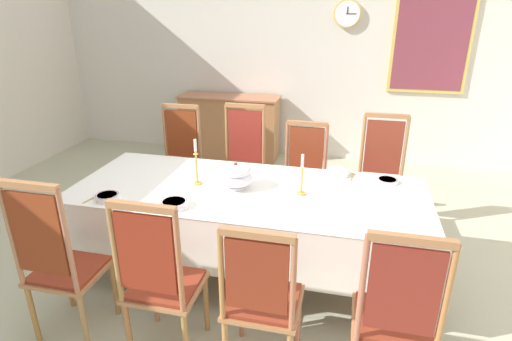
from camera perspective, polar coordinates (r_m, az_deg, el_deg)
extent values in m
cube|color=#B1B095|center=(3.64, -0.94, -13.87)|extent=(7.14, 6.02, 0.04)
cube|color=silver|center=(5.99, 6.47, 16.13)|extent=(7.14, 0.08, 3.04)
cylinder|color=#A06C49|center=(3.57, -23.25, -9.25)|extent=(0.07, 0.07, 0.74)
cylinder|color=#A96549|center=(3.00, 21.40, -15.28)|extent=(0.07, 0.07, 0.74)
cylinder|color=#9E7146|center=(4.22, -16.34, -3.39)|extent=(0.07, 0.07, 0.74)
cylinder|color=#AA784D|center=(3.75, 19.84, -7.16)|extent=(0.07, 0.07, 0.74)
cube|color=#A76B40|center=(3.25, -1.13, -3.75)|extent=(2.60, 0.97, 0.08)
cube|color=#A56E44|center=(3.23, -1.14, -2.87)|extent=(2.72, 1.09, 0.03)
cube|color=white|center=(3.22, -1.14, -2.60)|extent=(2.74, 1.11, 0.00)
cube|color=white|center=(2.87, -3.89, -11.09)|extent=(2.74, 0.00, 0.44)
cube|color=white|center=(3.80, 0.95, -2.31)|extent=(2.74, 0.00, 0.44)
cube|color=white|center=(3.86, -21.11, -3.49)|extent=(0.00, 1.11, 0.44)
cube|color=white|center=(3.29, 22.70, -8.20)|extent=(0.00, 1.11, 0.44)
cylinder|color=#A26C3B|center=(3.44, -24.44, -13.66)|extent=(0.04, 0.04, 0.45)
cylinder|color=#9D6D3D|center=(3.24, -18.89, -15.11)|extent=(0.04, 0.04, 0.45)
cylinder|color=#A7753B|center=(3.23, -28.35, -16.98)|extent=(0.04, 0.04, 0.45)
cylinder|color=#9E7647|center=(3.02, -22.58, -18.87)|extent=(0.04, 0.04, 0.45)
cube|color=#A56E44|center=(3.09, -24.25, -12.61)|extent=(0.44, 0.42, 0.03)
cube|color=maroon|center=(3.08, -24.33, -12.23)|extent=(0.40, 0.38, 0.02)
cylinder|color=#A86D48|center=(2.92, -30.65, -7.71)|extent=(0.03, 0.03, 0.70)
cylinder|color=#A4694D|center=(2.67, -24.48, -9.14)|extent=(0.03, 0.03, 0.70)
cube|color=maroon|center=(2.77, -27.83, -7.78)|extent=(0.34, 0.02, 0.53)
cube|color=#A56E44|center=(2.65, -29.02, -1.80)|extent=(0.40, 0.04, 0.04)
cylinder|color=#AA6646|center=(4.30, -9.20, -4.42)|extent=(0.04, 0.04, 0.45)
cylinder|color=#9F7043|center=(4.45, -13.75, -3.85)|extent=(0.04, 0.04, 0.45)
cylinder|color=#AB6E47|center=(4.60, -7.53, -2.50)|extent=(0.04, 0.04, 0.45)
cylinder|color=#AC6E3F|center=(4.74, -11.84, -2.03)|extent=(0.04, 0.04, 0.45)
cube|color=#A56E44|center=(4.43, -10.80, -0.41)|extent=(0.44, 0.42, 0.03)
cube|color=maroon|center=(4.42, -10.82, -0.11)|extent=(0.40, 0.38, 0.02)
cylinder|color=#9F6F4B|center=(4.40, -7.80, 4.43)|extent=(0.03, 0.03, 0.66)
cylinder|color=#AB6A40|center=(4.55, -12.40, 4.71)|extent=(0.03, 0.03, 0.66)
cube|color=maroon|center=(4.47, -10.17, 4.98)|extent=(0.34, 0.02, 0.50)
cube|color=#A56E44|center=(4.39, -10.43, 8.71)|extent=(0.40, 0.04, 0.04)
cylinder|color=#AE754C|center=(3.10, -13.77, -16.31)|extent=(0.04, 0.04, 0.45)
cylinder|color=#9C6C3D|center=(2.97, -6.89, -17.71)|extent=(0.04, 0.04, 0.45)
cylinder|color=#A3653A|center=(2.87, -17.15, -20.45)|extent=(0.04, 0.04, 0.45)
cube|color=#A56E44|center=(2.76, -12.27, -15.43)|extent=(0.44, 0.42, 0.03)
cube|color=maroon|center=(2.75, -12.32, -15.02)|extent=(0.40, 0.38, 0.02)
cylinder|color=#A47443|center=(2.52, -18.82, -10.86)|extent=(0.03, 0.03, 0.65)
cylinder|color=#A76742|center=(2.36, -10.52, -12.48)|extent=(0.03, 0.03, 0.65)
cube|color=maroon|center=(2.42, -14.90, -11.03)|extent=(0.34, 0.02, 0.49)
cube|color=#A56E44|center=(2.28, -15.60, -4.86)|extent=(0.40, 0.04, 0.04)
cylinder|color=#9D6E41|center=(4.10, -0.18, -5.48)|extent=(0.04, 0.04, 0.45)
cylinder|color=#AE713E|center=(4.20, -5.25, -4.90)|extent=(0.04, 0.04, 0.45)
cylinder|color=#AC714B|center=(4.42, 0.92, -3.38)|extent=(0.04, 0.04, 0.45)
cylinder|color=#AD6C3F|center=(4.51, -3.81, -2.90)|extent=(0.04, 0.04, 0.45)
cube|color=#A56E44|center=(4.20, -2.13, -1.25)|extent=(0.44, 0.42, 0.03)
cube|color=maroon|center=(4.19, -2.13, -0.94)|extent=(0.40, 0.38, 0.02)
cylinder|color=#AA6B46|center=(4.20, 1.06, 4.09)|extent=(0.03, 0.03, 0.71)
cylinder|color=#9E683E|center=(4.30, -4.04, 4.45)|extent=(0.03, 0.03, 0.71)
cube|color=maroon|center=(4.24, -1.52, 4.73)|extent=(0.34, 0.02, 0.54)
cube|color=#A56E44|center=(4.16, -1.56, 8.91)|extent=(0.40, 0.04, 0.04)
cylinder|color=#AA6447|center=(2.91, -2.00, -18.55)|extent=(0.04, 0.04, 0.45)
cylinder|color=#AB644B|center=(2.86, 5.83, -19.62)|extent=(0.04, 0.04, 0.45)
cube|color=#A56E44|center=(2.59, 1.09, -17.74)|extent=(0.44, 0.42, 0.03)
cube|color=maroon|center=(2.57, 1.09, -17.32)|extent=(0.40, 0.38, 0.02)
cylinder|color=#AB723C|center=(2.31, -4.80, -14.27)|extent=(0.03, 0.03, 0.56)
cylinder|color=#A46646|center=(2.23, 5.13, -15.63)|extent=(0.03, 0.03, 0.56)
cube|color=maroon|center=(2.25, 0.07, -14.41)|extent=(0.34, 0.02, 0.43)
cube|color=#A56E44|center=(2.10, 0.08, -8.84)|extent=(0.40, 0.04, 0.04)
cylinder|color=#9F6547|center=(4.02, 8.64, -6.37)|extent=(0.04, 0.04, 0.45)
cylinder|color=#AA7342|center=(4.06, 3.27, -5.84)|extent=(0.04, 0.04, 0.45)
cylinder|color=#A3673C|center=(4.34, 9.08, -4.17)|extent=(0.04, 0.04, 0.45)
cylinder|color=#9F714E|center=(4.38, 4.12, -3.70)|extent=(0.04, 0.04, 0.45)
cube|color=#A56E44|center=(4.09, 6.41, -2.04)|extent=(0.44, 0.42, 0.03)
cube|color=maroon|center=(4.08, 6.42, -1.73)|extent=(0.40, 0.38, 0.02)
cylinder|color=#AE644B|center=(4.15, 9.59, 2.48)|extent=(0.03, 0.03, 0.56)
cylinder|color=#A06745|center=(4.19, 4.27, 2.92)|extent=(0.03, 0.03, 0.56)
cube|color=maroon|center=(4.15, 6.94, 3.07)|extent=(0.34, 0.02, 0.43)
cube|color=#A56E44|center=(4.08, 7.10, 6.45)|extent=(0.40, 0.04, 0.04)
cylinder|color=#A86640|center=(2.85, 13.34, -20.31)|extent=(0.04, 0.04, 0.45)
cylinder|color=#A26C44|center=(2.89, 21.38, -20.70)|extent=(0.04, 0.04, 0.45)
cube|color=#A56E44|center=(2.58, 18.21, -19.33)|extent=(0.44, 0.42, 0.03)
cube|color=maroon|center=(2.56, 18.28, -18.91)|extent=(0.40, 0.38, 0.02)
cylinder|color=#AA644A|center=(2.20, 14.35, -15.71)|extent=(0.03, 0.03, 0.64)
cylinder|color=#AA6F3C|center=(2.26, 24.66, -16.20)|extent=(0.03, 0.03, 0.64)
cube|color=maroon|center=(2.20, 19.67, -15.36)|extent=(0.34, 0.02, 0.49)
cube|color=#A56E44|center=(2.05, 20.70, -8.90)|extent=(0.40, 0.04, 0.04)
cylinder|color=#AE684A|center=(4.05, 19.10, -7.24)|extent=(0.04, 0.04, 0.45)
cylinder|color=#9D6D46|center=(4.02, 13.68, -6.82)|extent=(0.04, 0.04, 0.45)
cylinder|color=#AC6B45|center=(4.36, 18.73, -4.98)|extent=(0.04, 0.04, 0.45)
cylinder|color=#9B6941|center=(4.34, 13.74, -4.57)|extent=(0.04, 0.04, 0.45)
cube|color=#A56E44|center=(4.08, 16.66, -2.94)|extent=(0.44, 0.42, 0.03)
cube|color=maroon|center=(4.07, 16.70, -2.62)|extent=(0.40, 0.38, 0.02)
cylinder|color=#9D7549|center=(4.15, 19.77, 2.37)|extent=(0.03, 0.03, 0.68)
cylinder|color=#A46F40|center=(4.12, 14.40, 2.86)|extent=(0.03, 0.03, 0.68)
cube|color=maroon|center=(4.12, 17.15, 3.07)|extent=(0.34, 0.02, 0.52)
cube|color=#A56E44|center=(4.04, 17.63, 7.20)|extent=(0.40, 0.04, 0.04)
cylinder|color=white|center=(3.24, -2.79, -2.24)|extent=(0.15, 0.15, 0.02)
ellipsoid|color=white|center=(3.21, -2.81, -1.11)|extent=(0.26, 0.26, 0.12)
ellipsoid|color=white|center=(3.19, -2.83, 0.04)|extent=(0.24, 0.24, 0.09)
sphere|color=maroon|center=(3.17, -2.85, 0.90)|extent=(0.03, 0.03, 0.03)
cylinder|color=gold|center=(3.34, -8.07, -1.73)|extent=(0.07, 0.07, 0.02)
cylinder|color=gold|center=(3.29, -8.19, 0.33)|extent=(0.02, 0.02, 0.24)
cone|color=gold|center=(3.24, -8.31, 2.41)|extent=(0.04, 0.04, 0.02)
cylinder|color=silver|center=(3.22, -8.37, 3.42)|extent=(0.02, 0.02, 0.10)
cylinder|color=gold|center=(3.15, 6.22, -3.15)|extent=(0.07, 0.07, 0.02)
cylinder|color=gold|center=(3.11, 6.30, -1.44)|extent=(0.02, 0.02, 0.19)
cone|color=gold|center=(3.07, 6.38, 0.27)|extent=(0.04, 0.04, 0.02)
cylinder|color=silver|center=(3.05, 6.42, 1.32)|extent=(0.02, 0.02, 0.10)
cylinder|color=white|center=(3.53, 11.13, -0.29)|extent=(0.19, 0.19, 0.05)
cylinder|color=white|center=(3.53, 11.14, -0.18)|extent=(0.16, 0.16, 0.03)
torus|color=maroon|center=(3.53, 11.16, 0.02)|extent=(0.18, 0.18, 0.01)
cylinder|color=white|center=(3.23, -19.81, -3.46)|extent=(0.17, 0.17, 0.04)
cylinder|color=white|center=(3.23, -19.82, -3.36)|extent=(0.14, 0.14, 0.03)
torus|color=maroon|center=(3.23, -19.85, -3.18)|extent=(0.17, 0.17, 0.01)
cylinder|color=white|center=(3.49, 17.63, -1.36)|extent=(0.17, 0.17, 0.03)
cylinder|color=white|center=(3.49, 17.64, -1.29)|extent=(0.14, 0.14, 0.02)
torus|color=maroon|center=(3.49, 17.66, -1.18)|extent=(0.16, 0.16, 0.01)
cylinder|color=white|center=(2.99, -11.21, -4.56)|extent=(0.20, 0.20, 0.05)
cylinder|color=white|center=(2.99, -11.22, -4.44)|extent=(0.16, 0.16, 0.03)
torus|color=maroon|center=(2.98, -11.24, -4.21)|extent=(0.19, 0.19, 0.01)
cube|color=gold|center=(3.51, 13.04, -0.97)|extent=(0.03, 0.14, 0.00)
ellipsoid|color=gold|center=(3.58, 13.25, -0.45)|extent=(0.03, 0.05, 0.01)
cube|color=gold|center=(3.28, -21.90, -3.71)|extent=(0.03, 0.14, 0.00)
ellipsoid|color=gold|center=(3.33, -20.91, -3.12)|extent=(0.03, 0.05, 0.01)
cube|color=#A56E44|center=(6.09, -3.61, 5.94)|extent=(1.40, 0.44, 0.88)
cube|color=#AC6A49|center=(5.98, -3.71, 10.11)|extent=(1.44, 0.48, 0.02)
cube|color=#A4614A|center=(6.21, 0.11, 6.31)|extent=(0.59, 0.01, 0.70)
cube|color=#996E41|center=(6.40, -6.05, 6.66)|extent=(0.59, 0.01, 0.70)
cylinder|color=#D1B251|center=(5.85, 12.50, 20.33)|extent=(0.36, 0.05, 0.36)
cylinder|color=white|center=(5.82, 12.49, 20.33)|extent=(0.32, 0.01, 0.32)
cube|color=black|center=(5.81, 12.52, 20.72)|extent=(0.01, 0.00, 0.09)
cube|color=black|center=(5.81, 12.99, 20.29)|extent=(0.13, 0.00, 0.01)
cube|color=#D1B251|center=(5.93, 23.08, 16.64)|extent=(0.96, 0.04, 1.42)
cube|color=brown|center=(5.91, 23.11, 16.62)|extent=(0.88, 0.01, 1.34)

